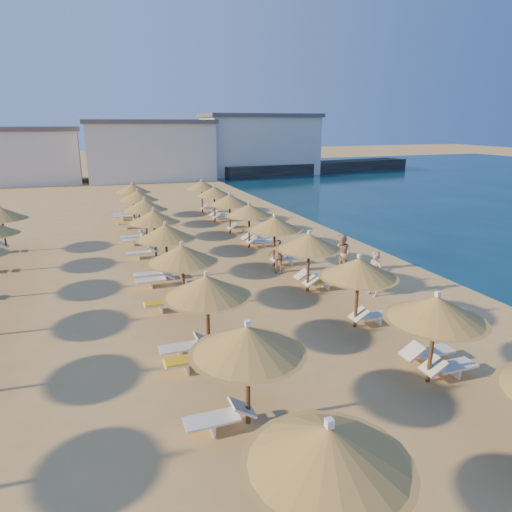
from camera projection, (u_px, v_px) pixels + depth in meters
name	position (u px, v px, depth m)	size (l,w,h in m)	color
ground	(256.00, 324.00, 16.47)	(220.00, 220.00, 0.00)	tan
jetty	(319.00, 167.00, 65.50)	(30.00, 4.00, 1.50)	black
hotel_blocks	(156.00, 149.00, 58.04)	(46.64, 10.19, 8.10)	silver
parasol_row_east	(290.00, 233.00, 20.72)	(2.77, 36.84, 2.69)	brown
parasol_row_west	(173.00, 243.00, 18.96)	(2.77, 36.84, 2.69)	brown
loungers	(193.00, 283.00, 19.61)	(16.16, 34.64, 0.66)	white
beachgoer_c	(278.00, 256.00, 21.86)	(0.96, 0.40, 1.63)	tan
beachgoer_b	(342.00, 254.00, 21.82)	(0.92, 0.71, 1.88)	tan
beachgoer_a	(374.00, 274.00, 18.93)	(0.69, 0.45, 1.90)	tan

